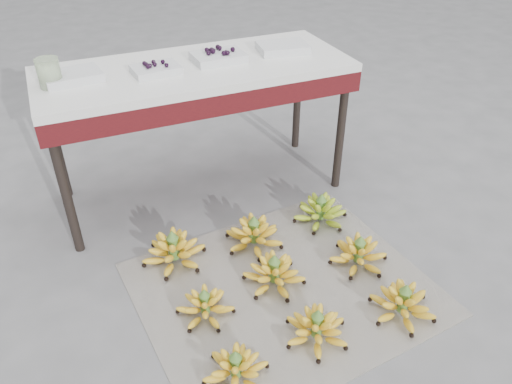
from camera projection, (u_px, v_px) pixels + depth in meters
name	position (u px, v px, depth m)	size (l,w,h in m)	color
ground	(292.00, 285.00, 2.28)	(60.00, 60.00, 0.00)	#5F5F61
newspaper_mat	(284.00, 289.00, 2.25)	(1.25, 1.05, 0.01)	beige
bunch_front_left	(236.00, 369.00, 1.84)	(0.29, 0.29, 0.15)	yellow
bunch_front_center	(317.00, 328.00, 1.99)	(0.34, 0.34, 0.16)	yellow
bunch_front_right	(403.00, 304.00, 2.10)	(0.29, 0.29, 0.17)	yellow
bunch_mid_left	(205.00, 306.00, 2.10)	(0.27, 0.27, 0.15)	yellow
bunch_mid_center	(274.00, 274.00, 2.24)	(0.33, 0.33, 0.17)	yellow
bunch_mid_right	(359.00, 254.00, 2.36)	(0.35, 0.35, 0.17)	yellow
bunch_back_left	(174.00, 251.00, 2.37)	(0.33, 0.33, 0.18)	yellow
bunch_back_center	(254.00, 235.00, 2.47)	(0.35, 0.35, 0.18)	yellow
bunch_back_right	(320.00, 212.00, 2.63)	(0.37, 0.37, 0.17)	#6B9A1B
vendor_table	(196.00, 81.00, 2.54)	(1.57, 0.63, 0.75)	black
tray_far_left	(72.00, 76.00, 2.31)	(0.27, 0.21, 0.04)	silver
tray_left	(156.00, 69.00, 2.39)	(0.23, 0.18, 0.06)	silver
tray_right	(218.00, 57.00, 2.53)	(0.26, 0.19, 0.07)	silver
tray_far_right	(283.00, 47.00, 2.66)	(0.28, 0.22, 0.04)	silver
glass_jar	(49.00, 73.00, 2.23)	(0.10, 0.10, 0.13)	beige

